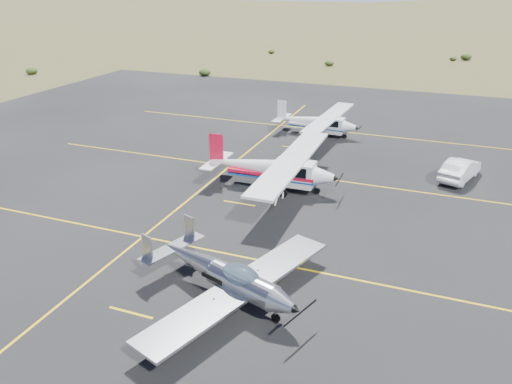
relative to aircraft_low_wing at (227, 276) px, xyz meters
The scene contains 6 objects.
ground 1.59m from the aircraft_low_wing, 97.14° to the left, with size 1600.00×1600.00×0.00m, color #383D1C.
apron 8.26m from the aircraft_low_wing, 91.05° to the left, with size 72.00×72.00×0.02m, color black.
aircraft_low_wing is the anchor object (origin of this frame).
aircraft_cessna 11.79m from the aircraft_low_wing, 100.52° to the left, with size 7.27×12.14×3.08m.
aircraft_plain 23.71m from the aircraft_low_wing, 95.91° to the left, with size 6.15×10.26×2.59m.
sedan 19.38m from the aircraft_low_wing, 63.27° to the left, with size 1.46×4.17×1.38m, color white.
Camera 1 is at (7.38, -16.74, 12.18)m, focal length 35.00 mm.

